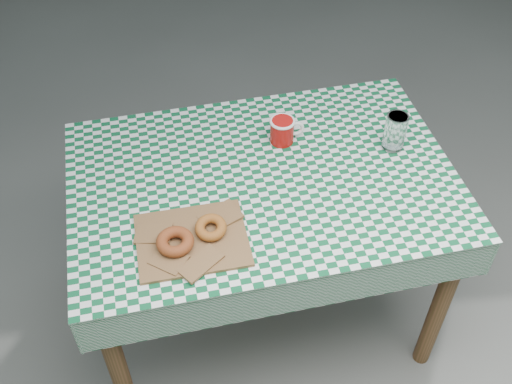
% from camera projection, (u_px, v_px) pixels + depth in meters
% --- Properties ---
extents(ground, '(60.00, 60.00, 0.00)m').
position_uv_depth(ground, '(238.00, 300.00, 2.53)').
color(ground, '#585752').
rests_on(ground, ground).
extents(table, '(1.31, 0.97, 0.75)m').
position_uv_depth(table, '(262.00, 252.00, 2.23)').
color(table, '#52381C').
rests_on(table, ground).
extents(tablecloth, '(1.33, 0.99, 0.01)m').
position_uv_depth(tablecloth, '(263.00, 178.00, 1.96)').
color(tablecloth, '#0C522D').
rests_on(tablecloth, table).
extents(paper_bag, '(0.35, 0.29, 0.02)m').
position_uv_depth(paper_bag, '(192.00, 239.00, 1.77)').
color(paper_bag, olive).
rests_on(paper_bag, tablecloth).
extents(bagel_front, '(0.12, 0.12, 0.03)m').
position_uv_depth(bagel_front, '(175.00, 242.00, 1.73)').
color(bagel_front, brown).
rests_on(bagel_front, paper_bag).
extents(bagel_back, '(0.11, 0.11, 0.03)m').
position_uv_depth(bagel_back, '(211.00, 228.00, 1.77)').
color(bagel_back, '#A44B21').
rests_on(bagel_back, paper_bag).
extents(coffee_mug, '(0.18, 0.18, 0.09)m').
position_uv_depth(coffee_mug, '(282.00, 131.00, 2.05)').
color(coffee_mug, '#A90D0A').
rests_on(coffee_mug, tablecloth).
extents(drinking_glass, '(0.10, 0.10, 0.13)m').
position_uv_depth(drinking_glass, '(395.00, 132.00, 2.02)').
color(drinking_glass, white).
rests_on(drinking_glass, tablecloth).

